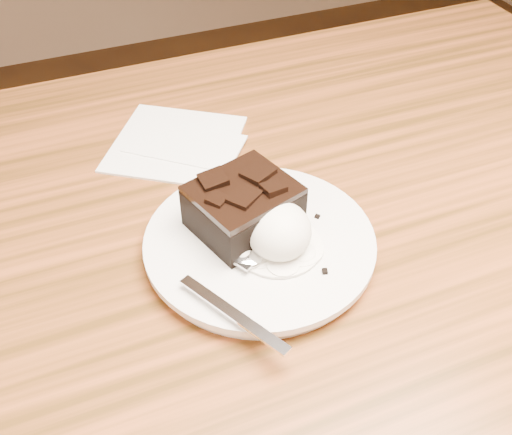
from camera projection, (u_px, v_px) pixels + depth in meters
name	position (u px, v px, depth m)	size (l,w,h in m)	color
dining_table	(271.00, 394.00, 0.93)	(1.20, 0.80, 0.75)	#42280E
plate	(260.00, 245.00, 0.63)	(0.24, 0.24, 0.02)	silver
brownie	(243.00, 209.00, 0.62)	(0.10, 0.09, 0.05)	black
ice_cream_scoop	(278.00, 230.00, 0.59)	(0.07, 0.07, 0.06)	white
melt_puddle	(278.00, 246.00, 0.61)	(0.09, 0.09, 0.00)	white
spoon	(242.00, 254.00, 0.59)	(0.04, 0.19, 0.01)	silver
napkin	(175.00, 142.00, 0.77)	(0.15, 0.15, 0.01)	white
crumb_a	(325.00, 271.00, 0.58)	(0.01, 0.01, 0.00)	black
crumb_b	(317.00, 217.00, 0.64)	(0.01, 0.01, 0.00)	black
crumb_c	(287.00, 251.00, 0.60)	(0.01, 0.00, 0.00)	black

